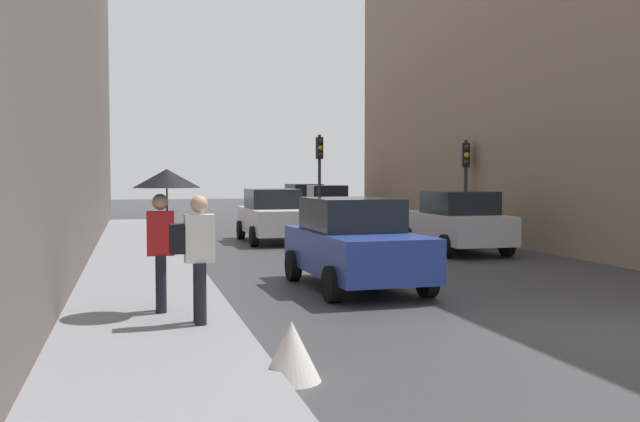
{
  "coord_description": "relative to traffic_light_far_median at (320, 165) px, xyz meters",
  "views": [
    {
      "loc": [
        -6.4,
        -8.35,
        2.2
      ],
      "look_at": [
        -1.22,
        11.24,
        1.19
      ],
      "focal_mm": 39.77,
      "sensor_mm": 36.0,
      "label": 1
    }
  ],
  "objects": [
    {
      "name": "traffic_light_far_median",
      "position": [
        0.0,
        0.0,
        0.0
      ],
      "size": [
        0.25,
        0.43,
        3.79
      ],
      "color": "#2D2D2D",
      "rests_on": "ground"
    },
    {
      "name": "ground_plane",
      "position": [
        -0.61,
        -18.22,
        -2.62
      ],
      "size": [
        120.0,
        120.0,
        0.0
      ],
      "primitive_type": "plane",
      "color": "#38383A"
    },
    {
      "name": "car_silver_hatchback",
      "position": [
        1.97,
        -7.94,
        -1.74
      ],
      "size": [
        2.05,
        4.22,
        1.76
      ],
      "color": "#BCBCC1",
      "rests_on": "ground"
    },
    {
      "name": "car_red_sedan",
      "position": [
        1.82,
        5.66,
        -1.74
      ],
      "size": [
        2.28,
        4.33,
        1.76
      ],
      "color": "red",
      "rests_on": "ground"
    },
    {
      "name": "car_white_compact",
      "position": [
        -2.5,
        -3.44,
        -1.74
      ],
      "size": [
        2.03,
        4.21,
        1.76
      ],
      "color": "silver",
      "rests_on": "ground"
    },
    {
      "name": "pedestrian_with_umbrella",
      "position": [
        -6.55,
        -15.77,
        -0.78
      ],
      "size": [
        1.0,
        1.0,
        2.14
      ],
      "color": "black",
      "rests_on": "sidewalk_kerb"
    },
    {
      "name": "sidewalk_kerb",
      "position": [
        -6.81,
        -12.22,
        -2.54
      ],
      "size": [
        2.52,
        40.0,
        0.16
      ],
      "primitive_type": "cube",
      "color": "gray",
      "rests_on": "ground"
    },
    {
      "name": "traffic_light_mid_street",
      "position": [
        4.01,
        -4.41,
        -0.25
      ],
      "size": [
        0.32,
        0.45,
        3.43
      ],
      "color": "#2D2D2D",
      "rests_on": "ground"
    },
    {
      "name": "car_blue_van",
      "position": [
        -2.84,
        -13.4,
        -1.74
      ],
      "size": [
        2.13,
        4.26,
        1.76
      ],
      "color": "navy",
      "rests_on": "ground"
    },
    {
      "name": "warning_sign_triangle",
      "position": [
        -5.39,
        -19.25,
        -2.29
      ],
      "size": [
        0.64,
        0.64,
        0.65
      ],
      "primitive_type": "cone",
      "color": "silver",
      "rests_on": "ground"
    },
    {
      "name": "pedestrian_with_black_backpack",
      "position": [
        -6.19,
        -16.78,
        -1.45
      ],
      "size": [
        0.61,
        0.36,
        1.77
      ],
      "color": "black",
      "rests_on": "sidewalk_kerb"
    },
    {
      "name": "car_dark_suv",
      "position": [
        1.94,
        10.93,
        -1.74
      ],
      "size": [
        2.26,
        4.32,
        1.76
      ],
      "color": "black",
      "rests_on": "ground"
    }
  ]
}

